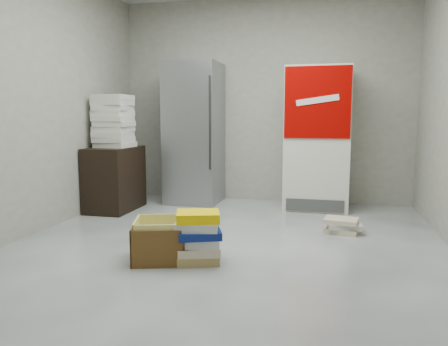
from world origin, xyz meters
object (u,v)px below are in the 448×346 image
coke_cooler (317,138)px  wood_shelf (115,179)px  steel_fridge (194,134)px  cardboard_box (160,243)px  phonebook_stack_main (198,237)px

coke_cooler → wood_shelf: bearing=-163.7°
steel_fridge → wood_shelf: 1.23m
cardboard_box → wood_shelf: bearing=110.2°
coke_cooler → cardboard_box: 2.81m
steel_fridge → coke_cooler: bearing=-0.2°
coke_cooler → wood_shelf: 2.63m
wood_shelf → phonebook_stack_main: size_ratio=1.84×
steel_fridge → cardboard_box: size_ratio=3.56×
steel_fridge → wood_shelf: bearing=-138.7°
wood_shelf → phonebook_stack_main: 2.34m
coke_cooler → cardboard_box: size_ratio=3.37×
coke_cooler → phonebook_stack_main: 2.65m
steel_fridge → phonebook_stack_main: bearing=-72.0°
coke_cooler → cardboard_box: bearing=-116.3°
coke_cooler → phonebook_stack_main: size_ratio=4.13×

